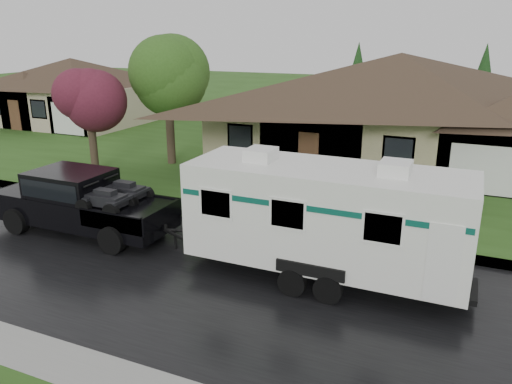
# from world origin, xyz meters

# --- Properties ---
(ground) EXTENTS (140.00, 140.00, 0.00)m
(ground) POSITION_xyz_m (0.00, 0.00, 0.00)
(ground) COLOR #2A4E18
(ground) RESTS_ON ground
(road) EXTENTS (140.00, 8.00, 0.01)m
(road) POSITION_xyz_m (0.00, -2.00, 0.01)
(road) COLOR black
(road) RESTS_ON ground
(curb) EXTENTS (140.00, 0.50, 0.15)m
(curb) POSITION_xyz_m (0.00, 2.25, 0.07)
(curb) COLOR gray
(curb) RESTS_ON ground
(lawn) EXTENTS (140.00, 26.00, 0.15)m
(lawn) POSITION_xyz_m (0.00, 15.00, 0.07)
(lawn) COLOR #2A4E18
(lawn) RESTS_ON ground
(house_main) EXTENTS (19.44, 10.80, 6.90)m
(house_main) POSITION_xyz_m (2.29, 13.84, 3.59)
(house_main) COLOR tan
(house_main) RESTS_ON lawn
(house_far) EXTENTS (10.80, 8.64, 5.80)m
(house_far) POSITION_xyz_m (-21.78, 15.85, 2.97)
(house_far) COLOR #C3AF91
(house_far) RESTS_ON lawn
(tree_left_green) EXTENTS (3.93, 3.93, 6.51)m
(tree_left_green) POSITION_xyz_m (-8.58, 8.43, 4.66)
(tree_left_green) COLOR #382B1E
(tree_left_green) RESTS_ON lawn
(tree_red) EXTENTS (3.10, 3.10, 5.14)m
(tree_red) POSITION_xyz_m (-11.00, 5.35, 3.71)
(tree_red) COLOR #382B1E
(tree_red) RESTS_ON lawn
(shrub_row) EXTENTS (13.60, 1.00, 1.00)m
(shrub_row) POSITION_xyz_m (2.00, 9.30, 0.65)
(shrub_row) COLOR #143814
(shrub_row) RESTS_ON lawn
(pickup_truck) EXTENTS (6.55, 2.49, 2.18)m
(pickup_truck) POSITION_xyz_m (-6.44, -0.63, 1.17)
(pickup_truck) COLOR black
(pickup_truck) RESTS_ON ground
(travel_trailer) EXTENTS (8.08, 2.84, 3.63)m
(travel_trailer) POSITION_xyz_m (2.38, -0.63, 1.92)
(travel_trailer) COLOR white
(travel_trailer) RESTS_ON ground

